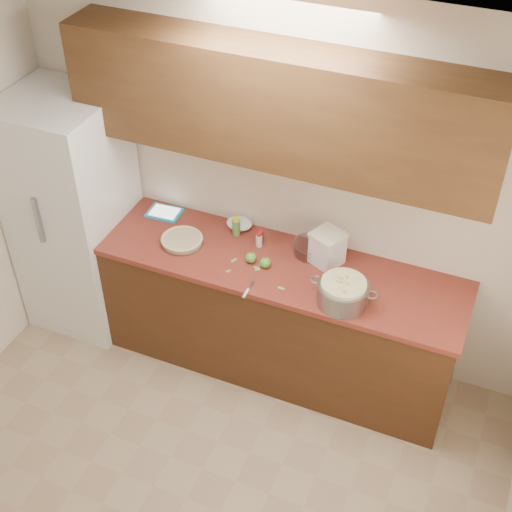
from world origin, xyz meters
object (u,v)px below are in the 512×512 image
at_px(pie, 182,240).
at_px(colander, 343,292).
at_px(tablet, 165,213).
at_px(flour_canister, 327,248).

distance_m(pie, colander, 1.17).
relative_size(pie, tablet, 1.19).
distance_m(colander, tablet, 1.48).
height_order(flour_canister, tablet, flour_canister).
bearing_deg(flour_canister, tablet, 177.02).
bearing_deg(colander, flour_canister, 122.99).
height_order(pie, colander, colander).
xyz_separation_m(pie, colander, (1.16, -0.13, 0.05)).
bearing_deg(pie, tablet, 137.09).
xyz_separation_m(colander, tablet, (-1.42, 0.38, -0.07)).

